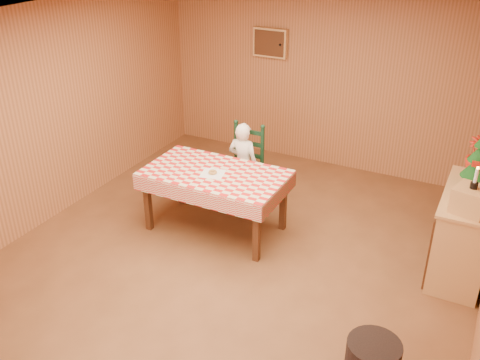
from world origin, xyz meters
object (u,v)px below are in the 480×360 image
Objects in this scene: dining_table at (215,178)px; crate at (471,200)px; shelf_unit at (463,232)px; seated_child at (243,164)px; ladder_chair at (245,167)px.

crate is at bearing 1.38° from dining_table.
crate is at bearing -88.77° from shelf_unit.
seated_child is at bearing 174.45° from shelf_unit.
seated_child reaches higher than shelf_unit.
ladder_chair is 0.96× the size of seated_child.
ladder_chair is 2.74m from shelf_unit.
crate is at bearing 166.32° from seated_child.
shelf_unit is (2.72, -0.32, -0.04)m from ladder_chair.
seated_child is (0.00, -0.06, 0.06)m from ladder_chair.
seated_child is at bearing -90.00° from ladder_chair.
shelf_unit is at bearing 9.72° from dining_table.
dining_table is 0.74m from seated_child.
seated_child reaches higher than dining_table.
ladder_chair is at bearing 173.27° from shelf_unit.
seated_child is 3.75× the size of crate.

